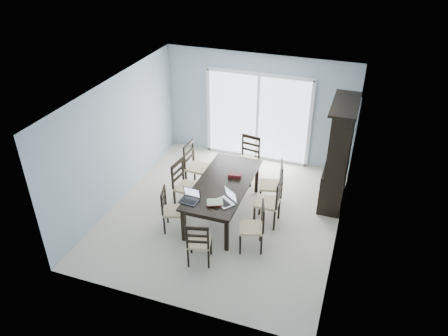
% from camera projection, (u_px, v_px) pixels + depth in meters
% --- Properties ---
extents(floor, '(5.00, 5.00, 0.00)m').
position_uv_depth(floor, '(223.00, 214.00, 8.87)').
color(floor, beige).
rests_on(floor, ground).
extents(ceiling, '(5.00, 5.00, 0.00)m').
position_uv_depth(ceiling, '(223.00, 93.00, 7.53)').
color(ceiling, white).
rests_on(ceiling, back_wall).
extents(back_wall, '(4.50, 0.02, 2.60)m').
position_uv_depth(back_wall, '(258.00, 108.00, 10.22)').
color(back_wall, '#98AAB6').
rests_on(back_wall, floor).
extents(wall_left, '(0.02, 5.00, 2.60)m').
position_uv_depth(wall_left, '(118.00, 140.00, 8.83)').
color(wall_left, '#98AAB6').
rests_on(wall_left, floor).
extents(wall_right, '(0.02, 5.00, 2.60)m').
position_uv_depth(wall_right, '(345.00, 179.00, 7.56)').
color(wall_right, '#98AAB6').
rests_on(wall_right, floor).
extents(balcony, '(4.50, 2.00, 0.10)m').
position_uv_depth(balcony, '(266.00, 141.00, 11.72)').
color(balcony, gray).
rests_on(balcony, ground).
extents(railing, '(4.50, 0.06, 1.10)m').
position_uv_depth(railing, '(276.00, 106.00, 12.22)').
color(railing, '#99999E').
rests_on(railing, balcony).
extents(dining_table, '(1.00, 2.20, 0.75)m').
position_uv_depth(dining_table, '(223.00, 186.00, 8.52)').
color(dining_table, black).
rests_on(dining_table, floor).
extents(china_hutch, '(0.50, 1.38, 2.20)m').
position_uv_depth(china_hutch, '(339.00, 155.00, 8.76)').
color(china_hutch, black).
rests_on(china_hutch, floor).
extents(sliding_door, '(2.52, 0.05, 2.18)m').
position_uv_depth(sliding_door, '(258.00, 117.00, 10.31)').
color(sliding_door, silver).
rests_on(sliding_door, floor).
extents(chair_left_near, '(0.49, 0.48, 1.03)m').
position_uv_depth(chair_left_near, '(169.00, 206.00, 8.18)').
color(chair_left_near, black).
rests_on(chair_left_near, floor).
extents(chair_left_mid, '(0.51, 0.50, 1.19)m').
position_uv_depth(chair_left_mid, '(183.00, 180.00, 8.78)').
color(chair_left_mid, black).
rests_on(chair_left_mid, floor).
extents(chair_left_far, '(0.50, 0.48, 1.20)m').
position_uv_depth(chair_left_far, '(194.00, 161.00, 9.44)').
color(chair_left_far, black).
rests_on(chair_left_far, floor).
extents(chair_right_near, '(0.53, 0.52, 1.10)m').
position_uv_depth(chair_right_near, '(257.00, 222.00, 7.70)').
color(chair_right_near, black).
rests_on(chair_right_near, floor).
extents(chair_right_mid, '(0.45, 0.44, 1.16)m').
position_uv_depth(chair_right_mid, '(273.00, 197.00, 8.29)').
color(chair_right_mid, black).
rests_on(chair_right_mid, floor).
extents(chair_right_far, '(0.54, 0.53, 1.14)m').
position_uv_depth(chair_right_far, '(276.00, 180.00, 8.85)').
color(chair_right_far, black).
rests_on(chair_right_far, floor).
extents(chair_end_near, '(0.48, 0.49, 1.04)m').
position_uv_depth(chair_end_near, '(198.00, 239.00, 7.35)').
color(chair_end_near, black).
rests_on(chair_end_near, floor).
extents(chair_end_far, '(0.52, 0.53, 1.20)m').
position_uv_depth(chair_end_far, '(249.00, 154.00, 9.71)').
color(chair_end_far, black).
rests_on(chair_end_far, floor).
extents(laptop_dark, '(0.35, 0.26, 0.23)m').
position_uv_depth(laptop_dark, '(189.00, 199.00, 7.91)').
color(laptop_dark, black).
rests_on(laptop_dark, dining_table).
extents(laptop_silver, '(0.43, 0.41, 0.24)m').
position_uv_depth(laptop_silver, '(224.00, 200.00, 7.87)').
color(laptop_silver, '#B5B5B8').
rests_on(laptop_silver, dining_table).
extents(book_stack, '(0.35, 0.32, 0.05)m').
position_uv_depth(book_stack, '(215.00, 203.00, 7.87)').
color(book_stack, maroon).
rests_on(book_stack, dining_table).
extents(cell_phone, '(0.11, 0.08, 0.01)m').
position_uv_depth(cell_phone, '(215.00, 208.00, 7.76)').
color(cell_phone, black).
rests_on(cell_phone, dining_table).
extents(game_box, '(0.28, 0.17, 0.06)m').
position_uv_depth(game_box, '(235.00, 175.00, 8.66)').
color(game_box, '#460E1B').
rests_on(game_box, dining_table).
extents(hot_tub, '(2.09, 1.92, 0.97)m').
position_uv_depth(hot_tub, '(247.00, 121.00, 11.56)').
color(hot_tub, brown).
rests_on(hot_tub, balcony).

